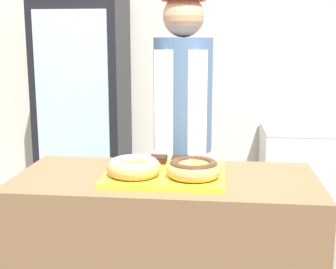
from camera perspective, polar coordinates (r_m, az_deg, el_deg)
The scene contains 10 objects.
wall_back at distance 4.23m, azimuth 3.13°, elevation 9.28°, with size 8.00×0.06×2.70m.
display_counter at distance 2.36m, azimuth -0.28°, elevation -15.45°, with size 1.41×0.64×0.88m.
serving_tray at distance 2.19m, azimuth -0.29°, elevation -4.82°, with size 0.55×0.46×0.02m.
donut_light_glaze at distance 2.13m, azimuth -4.17°, elevation -3.89°, with size 0.25×0.25×0.08m.
donut_chocolate_glaze at distance 2.09m, azimuth 3.14°, elevation -4.12°, with size 0.25×0.25×0.08m.
brownie_back_left at distance 2.34m, azimuth -1.18°, elevation -3.04°, with size 0.08×0.08×0.03m.
brownie_back_right at distance 2.33m, azimuth 1.50°, elevation -3.12°, with size 0.08×0.08×0.03m.
baker_person at distance 2.76m, azimuth 1.79°, elevation 0.22°, with size 0.34×0.34×1.80m.
beverage_fridge at distance 4.04m, azimuth -10.24°, elevation 3.23°, with size 0.71×0.61×1.89m.
chest_freezer at distance 4.07m, azimuth 17.86°, elevation -4.81°, with size 0.93×0.66×0.81m.
Camera 1 is at (0.25, -2.09, 1.51)m, focal length 50.00 mm.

